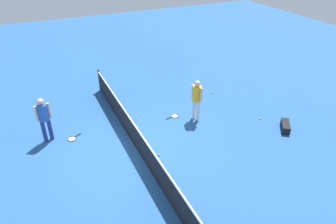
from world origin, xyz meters
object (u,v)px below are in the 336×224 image
player_near_side (197,97)px  tennis_racket_near_player (174,116)px  player_far_side (44,116)px  equipment_bag (285,126)px  tennis_racket_far_player (72,138)px  tennis_ball_midcourt (212,93)px  tennis_ball_by_net (260,119)px  tennis_ball_near_player (159,155)px

player_near_side → tennis_racket_near_player: bearing=52.2°
player_far_side → equipment_bag: size_ratio=2.11×
equipment_bag → player_far_side: bearing=69.8°
tennis_racket_far_player → tennis_ball_midcourt: tennis_ball_midcourt is taller
player_far_side → tennis_ball_midcourt: size_ratio=25.76×
tennis_racket_far_player → tennis_ball_by_net: (-1.82, -7.14, 0.02)m
player_near_side → equipment_bag: player_near_side is taller
tennis_ball_midcourt → equipment_bag: 3.86m
tennis_racket_near_player → equipment_bag: 4.35m
player_near_side → tennis_racket_near_player: size_ratio=2.81×
tennis_racket_near_player → tennis_ball_midcourt: bearing=-65.9°
tennis_racket_near_player → tennis_ball_near_player: 2.62m
tennis_ball_near_player → player_far_side: bearing=52.3°
tennis_ball_near_player → equipment_bag: 5.09m
tennis_ball_by_net → tennis_racket_far_player: bearing=75.7°
player_near_side → tennis_ball_near_player: 2.93m
tennis_ball_midcourt → equipment_bag: (-3.74, -0.96, 0.11)m
tennis_racket_near_player → equipment_bag: equipment_bag is taller
player_near_side → tennis_ball_near_player: bearing=123.9°
tennis_ball_near_player → tennis_ball_by_net: 4.67m
tennis_racket_far_player → tennis_ball_midcourt: bearing=-81.6°
tennis_ball_by_net → equipment_bag: size_ratio=0.08×
tennis_ball_near_player → equipment_bag: equipment_bag is taller
equipment_bag → tennis_ball_near_player: bearing=84.0°
tennis_ball_midcourt → tennis_ball_near_player: bearing=128.1°
player_near_side → equipment_bag: (-2.07, -2.77, -0.87)m
tennis_racket_far_player → tennis_ball_near_player: (-2.24, -2.49, 0.02)m
player_far_side → tennis_racket_far_player: (-0.29, -0.78, -1.00)m
player_far_side → tennis_ball_midcourt: bearing=-84.7°
player_far_side → tennis_ball_by_net: (-2.11, -7.91, -0.98)m
tennis_ball_by_net → equipment_bag: (-0.95, -0.41, 0.11)m
player_near_side → player_far_side: 5.64m
tennis_ball_by_net → tennis_ball_midcourt: bearing=11.2°
tennis_racket_far_player → tennis_ball_near_player: size_ratio=8.94×
player_near_side → tennis_ball_midcourt: (1.67, -1.81, -0.98)m
tennis_racket_near_player → tennis_ball_by_net: (-1.67, -3.07, 0.02)m
tennis_ball_near_player → tennis_ball_midcourt: (3.21, -4.10, 0.00)m
player_far_side → tennis_ball_near_player: player_far_side is taller
player_near_side → equipment_bag: bearing=-126.8°
tennis_racket_near_player → tennis_racket_far_player: 4.07m
tennis_racket_near_player → equipment_bag: bearing=-127.0°
player_near_side → player_far_side: size_ratio=1.00×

